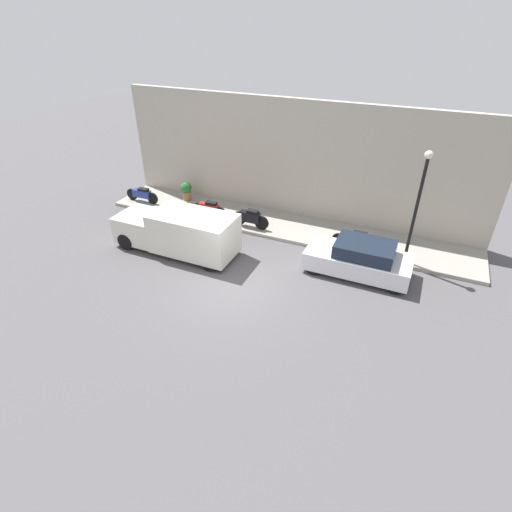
{
  "coord_description": "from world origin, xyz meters",
  "views": [
    {
      "loc": [
        -10.5,
        -5.62,
        8.69
      ],
      "look_at": [
        1.3,
        -0.37,
        0.6
      ],
      "focal_mm": 28.0,
      "sensor_mm": 36.0,
      "label": 1
    }
  ],
  "objects_px": {
    "parked_car": "(359,259)",
    "motorcycle_blue": "(142,194)",
    "delivery_van": "(177,231)",
    "motorcycle_black": "(250,218)",
    "potted_plant": "(186,190)",
    "streetlamp": "(419,197)",
    "scooter_silver": "(356,240)",
    "motorcycle_red": "(209,209)"
  },
  "relations": [
    {
      "from": "parked_car",
      "to": "motorcycle_red",
      "type": "bearing_deg",
      "value": 78.09
    },
    {
      "from": "parked_car",
      "to": "motorcycle_black",
      "type": "relative_size",
      "value": 2.17
    },
    {
      "from": "parked_car",
      "to": "motorcycle_black",
      "type": "xyz_separation_m",
      "value": [
        1.51,
        5.21,
        -0.04
      ]
    },
    {
      "from": "motorcycle_red",
      "to": "streetlamp",
      "type": "relative_size",
      "value": 0.41
    },
    {
      "from": "delivery_van",
      "to": "potted_plant",
      "type": "height_order",
      "value": "delivery_van"
    },
    {
      "from": "scooter_silver",
      "to": "streetlamp",
      "type": "xyz_separation_m",
      "value": [
        -0.17,
        -1.99,
        2.3
      ]
    },
    {
      "from": "motorcycle_black",
      "to": "potted_plant",
      "type": "relative_size",
      "value": 1.88
    },
    {
      "from": "parked_car",
      "to": "delivery_van",
      "type": "height_order",
      "value": "delivery_van"
    },
    {
      "from": "parked_car",
      "to": "motorcycle_red",
      "type": "distance_m",
      "value": 7.51
    },
    {
      "from": "motorcycle_black",
      "to": "delivery_van",
      "type": "bearing_deg",
      "value": 145.72
    },
    {
      "from": "parked_car",
      "to": "motorcycle_blue",
      "type": "height_order",
      "value": "parked_car"
    },
    {
      "from": "delivery_van",
      "to": "motorcycle_black",
      "type": "xyz_separation_m",
      "value": [
        2.86,
        -1.95,
        -0.31
      ]
    },
    {
      "from": "motorcycle_red",
      "to": "scooter_silver",
      "type": "bearing_deg",
      "value": -90.22
    },
    {
      "from": "motorcycle_red",
      "to": "motorcycle_blue",
      "type": "distance_m",
      "value": 4.09
    },
    {
      "from": "scooter_silver",
      "to": "motorcycle_red",
      "type": "bearing_deg",
      "value": 89.78
    },
    {
      "from": "streetlamp",
      "to": "motorcycle_blue",
      "type": "bearing_deg",
      "value": 88.05
    },
    {
      "from": "streetlamp",
      "to": "parked_car",
      "type": "bearing_deg",
      "value": 131.14
    },
    {
      "from": "motorcycle_blue",
      "to": "scooter_silver",
      "type": "bearing_deg",
      "value": -91.43
    },
    {
      "from": "motorcycle_red",
      "to": "scooter_silver",
      "type": "xyz_separation_m",
      "value": [
        -0.03,
        -6.91,
        -0.04
      ]
    },
    {
      "from": "delivery_van",
      "to": "motorcycle_black",
      "type": "relative_size",
      "value": 2.9
    },
    {
      "from": "motorcycle_blue",
      "to": "streetlamp",
      "type": "height_order",
      "value": "streetlamp"
    },
    {
      "from": "motorcycle_red",
      "to": "potted_plant",
      "type": "bearing_deg",
      "value": 57.04
    },
    {
      "from": "parked_car",
      "to": "potted_plant",
      "type": "bearing_deg",
      "value": 72.8
    },
    {
      "from": "scooter_silver",
      "to": "motorcycle_blue",
      "type": "relative_size",
      "value": 1.06
    },
    {
      "from": "delivery_van",
      "to": "motorcycle_red",
      "type": "relative_size",
      "value": 2.86
    },
    {
      "from": "parked_car",
      "to": "motorcycle_red",
      "type": "height_order",
      "value": "parked_car"
    },
    {
      "from": "motorcycle_blue",
      "to": "potted_plant",
      "type": "bearing_deg",
      "value": -59.7
    },
    {
      "from": "streetlamp",
      "to": "motorcycle_red",
      "type": "bearing_deg",
      "value": 88.74
    },
    {
      "from": "scooter_silver",
      "to": "motorcycle_black",
      "type": "xyz_separation_m",
      "value": [
        -0.01,
        4.78,
        0.04
      ]
    },
    {
      "from": "delivery_van",
      "to": "scooter_silver",
      "type": "relative_size",
      "value": 2.62
    },
    {
      "from": "delivery_van",
      "to": "motorcycle_blue",
      "type": "height_order",
      "value": "delivery_van"
    },
    {
      "from": "delivery_van",
      "to": "scooter_silver",
      "type": "bearing_deg",
      "value": -66.87
    },
    {
      "from": "motorcycle_blue",
      "to": "potted_plant",
      "type": "relative_size",
      "value": 1.97
    },
    {
      "from": "motorcycle_red",
      "to": "motorcycle_black",
      "type": "distance_m",
      "value": 2.13
    },
    {
      "from": "potted_plant",
      "to": "scooter_silver",
      "type": "bearing_deg",
      "value": -98.87
    },
    {
      "from": "potted_plant",
      "to": "parked_car",
      "type": "bearing_deg",
      "value": -107.2
    },
    {
      "from": "delivery_van",
      "to": "scooter_silver",
      "type": "height_order",
      "value": "delivery_van"
    },
    {
      "from": "motorcycle_black",
      "to": "streetlamp",
      "type": "bearing_deg",
      "value": -91.35
    },
    {
      "from": "motorcycle_blue",
      "to": "motorcycle_black",
      "type": "bearing_deg",
      "value": -92.61
    },
    {
      "from": "delivery_van",
      "to": "potted_plant",
      "type": "xyz_separation_m",
      "value": [
        4.29,
        2.31,
        -0.25
      ]
    },
    {
      "from": "motorcycle_red",
      "to": "streetlamp",
      "type": "bearing_deg",
      "value": -91.26
    },
    {
      "from": "motorcycle_red",
      "to": "potted_plant",
      "type": "relative_size",
      "value": 1.9
    }
  ]
}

